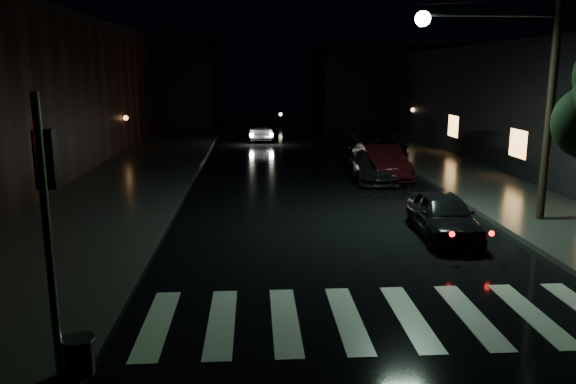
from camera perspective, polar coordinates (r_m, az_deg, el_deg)
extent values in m
plane|color=black|center=(10.46, -6.92, -14.14)|extent=(120.00, 120.00, 0.00)
cube|color=#282826|center=(24.47, -16.78, 0.88)|extent=(6.00, 44.00, 0.15)
cube|color=#282826|center=(25.58, 18.01, 1.27)|extent=(4.00, 44.00, 0.15)
cube|color=black|center=(55.41, -14.85, 11.05)|extent=(14.00, 10.00, 8.00)
cube|color=black|center=(56.00, 10.49, 10.74)|extent=(14.00, 10.00, 7.00)
cube|color=beige|center=(11.14, 9.21, -12.48)|extent=(9.00, 3.00, 0.01)
cylinder|color=slate|center=(8.73, -23.19, -4.59)|extent=(0.12, 0.12, 4.20)
cylinder|color=black|center=(9.30, -20.42, -15.46)|extent=(0.44, 0.44, 0.55)
cylinder|color=slate|center=(9.17, -20.56, -13.82)|extent=(0.48, 0.48, 0.04)
cube|color=black|center=(8.66, -23.43, 3.07)|extent=(0.28, 0.16, 0.85)
sphere|color=#0CFF33|center=(8.78, -23.09, 1.55)|extent=(0.20, 0.20, 0.20)
cylinder|color=black|center=(18.62, 25.26, 9.54)|extent=(0.24, 0.24, 8.00)
cylinder|color=slate|center=(17.82, 19.98, 16.51)|extent=(4.00, 0.08, 0.08)
sphere|color=#BFFFD8|center=(17.14, 13.53, 16.75)|extent=(0.44, 0.44, 0.44)
imported|color=black|center=(16.54, 15.50, -2.26)|extent=(1.67, 3.80, 1.27)
imported|color=black|center=(24.94, 9.46, 3.01)|extent=(1.83, 4.64, 1.50)
imported|color=black|center=(24.60, 8.64, 2.66)|extent=(1.92, 4.47, 1.28)
imported|color=black|center=(31.28, 9.40, 4.67)|extent=(2.23, 4.79, 1.33)
imported|color=black|center=(38.72, -2.77, 6.27)|extent=(1.48, 4.24, 1.40)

